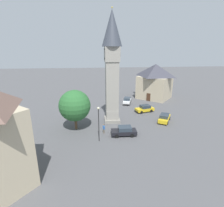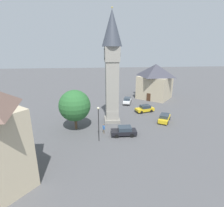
% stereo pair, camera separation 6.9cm
% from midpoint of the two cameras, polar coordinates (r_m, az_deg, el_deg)
% --- Properties ---
extents(ground_plane, '(200.00, 200.00, 0.00)m').
position_cam_midpoint_polar(ground_plane, '(34.39, -0.06, -5.68)').
color(ground_plane, '#4C4C4F').
extents(clock_tower, '(3.50, 3.50, 20.00)m').
position_cam_midpoint_polar(clock_tower, '(31.67, -0.06, 14.15)').
color(clock_tower, gray).
rests_on(clock_tower, ground).
extents(car_blue_kerb, '(2.71, 4.43, 1.53)m').
position_cam_midpoint_polar(car_blue_kerb, '(39.60, 10.56, -1.63)').
color(car_blue_kerb, gold).
rests_on(car_blue_kerb, ground).
extents(car_silver_kerb, '(4.40, 3.60, 1.53)m').
position_cam_midpoint_polar(car_silver_kerb, '(35.30, 16.64, -4.49)').
color(car_silver_kerb, gold).
rests_on(car_silver_kerb, ground).
extents(car_red_corner, '(4.44, 2.85, 1.53)m').
position_cam_midpoint_polar(car_red_corner, '(45.06, 4.90, 0.96)').
color(car_red_corner, white).
rests_on(car_red_corner, ground).
extents(car_white_side, '(1.91, 4.18, 1.53)m').
position_cam_midpoint_polar(car_white_side, '(28.75, 3.86, -8.93)').
color(car_white_side, black).
rests_on(car_white_side, ground).
extents(pedestrian, '(0.48, 0.38, 1.69)m').
position_cam_midpoint_polar(pedestrian, '(29.18, -2.77, -7.94)').
color(pedestrian, '#706656').
rests_on(pedestrian, ground).
extents(tree, '(5.33, 5.33, 7.00)m').
position_cam_midpoint_polar(tree, '(30.14, -12.11, -0.70)').
color(tree, brown).
rests_on(tree, ground).
extents(building_shop_left, '(11.38, 11.43, 9.53)m').
position_cam_midpoint_polar(building_shop_left, '(50.49, 13.73, 7.11)').
color(building_shop_left, tan).
rests_on(building_shop_left, ground).
extents(lamp_post, '(0.36, 0.36, 5.49)m').
position_cam_midpoint_polar(lamp_post, '(25.92, -4.46, -5.03)').
color(lamp_post, black).
rests_on(lamp_post, ground).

